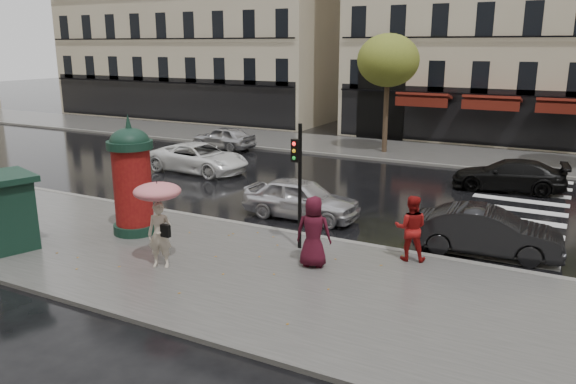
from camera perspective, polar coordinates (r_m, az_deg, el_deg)
The scene contains 18 objects.
ground at distance 15.91m, azimuth -4.22°, elevation -7.61°, with size 160.00×160.00×0.00m, color black.
near_sidewalk at distance 15.50m, azimuth -5.21°, elevation -8.02°, with size 90.00×7.00×0.12m, color #474744.
far_sidewalk at distance 32.95m, azimuth 13.58°, elevation 3.89°, with size 90.00×6.00×0.12m, color #474744.
near_kerb at distance 18.32m, azimuth 0.76°, elevation -4.26°, with size 90.00×0.25×0.14m, color slate.
far_kerb at distance 30.10m, azimuth 12.13°, elevation 2.99°, with size 90.00×0.25×0.14m, color slate.
zebra_crossing at distance 22.92m, azimuth 22.13°, elevation -1.63°, with size 3.60×11.75×0.01m, color silver.
tree_far_left at distance 32.00m, azimuth 10.13°, elevation 12.98°, with size 3.40×3.40×6.64m.
woman_umbrella at distance 15.46m, azimuth -13.03°, elevation -1.84°, with size 1.27×1.27×2.44m.
woman_red at distance 16.13m, azimuth 12.37°, elevation -3.59°, with size 0.91×0.71×1.88m, color maroon.
man_burgundy at distance 15.31m, azimuth 2.60°, elevation -4.05°, with size 0.97×0.63×1.98m, color #410D1A.
morris_column at distance 18.50m, azimuth -15.56°, elevation 1.48°, with size 1.43×1.43×3.86m.
traffic_light at distance 16.27m, azimuth 1.07°, elevation 1.79°, with size 0.26×0.36×3.75m.
newsstand at distance 18.63m, azimuth -26.77°, elevation -1.68°, with size 2.28×2.09×2.25m.
car_silver at distance 20.01m, azimuth 1.36°, elevation -0.66°, with size 1.70×4.23×1.44m, color silver.
car_darkgrey at distance 17.59m, azimuth 19.55°, elevation -3.81°, with size 1.48×4.24×1.40m, color black.
car_white at distance 27.63m, azimuth -9.03°, elevation 3.44°, with size 2.34×5.07×1.41m, color white.
car_black at distance 25.62m, azimuth 21.51°, elevation 1.61°, with size 1.87×4.59×1.33m, color black.
car_far_silver at distance 33.68m, azimuth -6.57°, elevation 5.51°, with size 1.61×4.00×1.36m, color #B7B8BD.
Camera 1 is at (7.88, -12.42, 6.05)m, focal length 35.00 mm.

